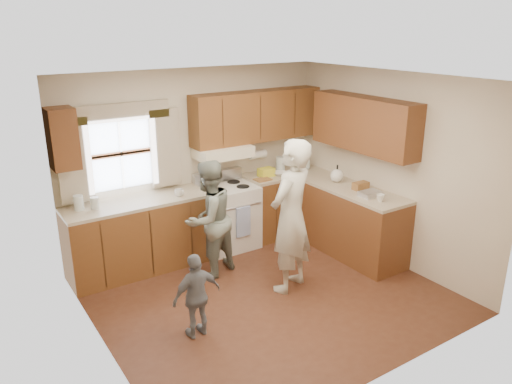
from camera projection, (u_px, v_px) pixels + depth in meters
room at (268, 195)px, 5.48m from camera, size 3.80×3.80×3.80m
kitchen_fixtures at (260, 194)px, 6.79m from camera, size 3.80×2.25×2.15m
stove at (227, 216)px, 7.03m from camera, size 0.76×0.67×1.07m
woman_left at (291, 217)px, 5.77m from camera, size 0.79×0.66×1.84m
woman_right at (209, 219)px, 6.16m from camera, size 0.86×0.76×1.49m
child at (197, 296)px, 4.99m from camera, size 0.54×0.25×0.91m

